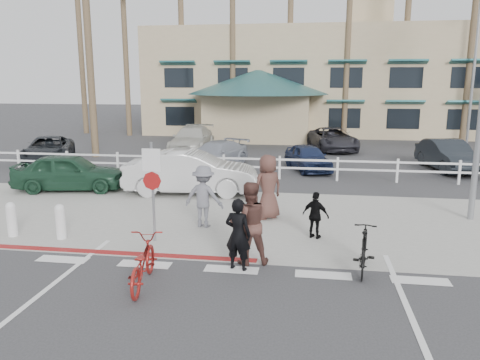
% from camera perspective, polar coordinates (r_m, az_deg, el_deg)
% --- Properties ---
extents(ground, '(140.00, 140.00, 0.00)m').
position_cam_1_polar(ground, '(9.99, -1.63, -12.26)').
color(ground, '#333335').
extents(bike_path, '(12.00, 16.00, 0.01)m').
position_cam_1_polar(bike_path, '(8.24, -4.20, -17.87)').
color(bike_path, '#333335').
rests_on(bike_path, ground).
extents(sidewalk_plaza, '(22.00, 7.00, 0.01)m').
position_cam_1_polar(sidewalk_plaza, '(14.16, 1.59, -4.80)').
color(sidewalk_plaza, gray).
rests_on(sidewalk_plaza, ground).
extents(cross_street, '(40.00, 5.00, 0.01)m').
position_cam_1_polar(cross_street, '(18.01, 3.13, -1.15)').
color(cross_street, '#333335').
rests_on(cross_street, ground).
extents(parking_lot, '(50.00, 16.00, 0.01)m').
position_cam_1_polar(parking_lot, '(27.32, 5.04, 3.35)').
color(parking_lot, '#333335').
rests_on(parking_lot, ground).
extents(curb_red, '(7.00, 0.25, 0.02)m').
position_cam_1_polar(curb_red, '(11.89, -15.11, -8.56)').
color(curb_red, maroon).
rests_on(curb_red, ground).
extents(rail_fence, '(29.40, 0.16, 1.00)m').
position_cam_1_polar(rail_fence, '(19.82, 5.14, 1.50)').
color(rail_fence, silver).
rests_on(rail_fence, ground).
extents(building, '(28.00, 16.00, 11.30)m').
position_cam_1_polar(building, '(39.99, 9.35, 14.09)').
color(building, tan).
rests_on(building, ground).
extents(sign_post, '(0.50, 0.10, 2.90)m').
position_cam_1_polar(sign_post, '(12.12, -10.58, -0.84)').
color(sign_post, gray).
rests_on(sign_post, ground).
extents(bollard_0, '(0.26, 0.26, 0.95)m').
position_cam_1_polar(bollard_0, '(13.21, -21.04, -4.75)').
color(bollard_0, silver).
rests_on(bollard_0, ground).
extents(bollard_1, '(0.26, 0.26, 0.95)m').
position_cam_1_polar(bollard_1, '(13.95, -26.07, -4.32)').
color(bollard_1, silver).
rests_on(bollard_1, ground).
extents(streetlight_1, '(0.60, 2.00, 9.50)m').
position_cam_1_polar(streetlight_1, '(34.56, 26.62, 11.86)').
color(streetlight_1, gray).
rests_on(streetlight_1, ground).
extents(palm_0, '(4.00, 4.00, 15.00)m').
position_cam_1_polar(palm_0, '(39.30, -18.94, 16.37)').
color(palm_0, '#153414').
rests_on(palm_0, ground).
extents(palm_1, '(4.00, 4.00, 13.00)m').
position_cam_1_polar(palm_1, '(36.67, -13.80, 15.45)').
color(palm_1, '#153414').
rests_on(palm_1, ground).
extents(palm_2, '(4.00, 4.00, 16.00)m').
position_cam_1_polar(palm_2, '(36.47, -7.17, 18.08)').
color(palm_2, '#153414').
rests_on(palm_2, ground).
extents(palm_3, '(4.00, 4.00, 14.00)m').
position_cam_1_polar(palm_3, '(34.54, -0.90, 16.84)').
color(palm_3, '#153414').
rests_on(palm_3, ground).
extents(palm_4, '(4.00, 4.00, 15.00)m').
position_cam_1_polar(palm_4, '(35.16, 6.13, 17.51)').
color(palm_4, '#153414').
rests_on(palm_4, ground).
extents(palm_5, '(4.00, 4.00, 13.00)m').
position_cam_1_polar(palm_5, '(34.13, 13.00, 15.76)').
color(palm_5, '#153414').
rests_on(palm_5, ground).
extents(palm_6, '(4.00, 4.00, 17.00)m').
position_cam_1_polar(palm_6, '(35.81, 19.77, 18.41)').
color(palm_6, '#153414').
rests_on(palm_6, ground).
extents(palm_7, '(4.00, 4.00, 14.00)m').
position_cam_1_polar(palm_7, '(35.63, 26.47, 15.48)').
color(palm_7, '#153414').
rests_on(palm_7, ground).
extents(palm_10, '(4.00, 4.00, 12.00)m').
position_cam_1_polar(palm_10, '(26.70, -17.98, 15.54)').
color(palm_10, '#153414').
rests_on(palm_10, ground).
extents(bike_red, '(0.89, 1.97, 1.00)m').
position_cam_1_polar(bike_red, '(9.81, -11.83, -9.83)').
color(bike_red, maroon).
rests_on(bike_red, ground).
extents(rider_red, '(0.67, 0.52, 1.63)m').
position_cam_1_polar(rider_red, '(10.27, -0.25, -6.66)').
color(rider_red, black).
rests_on(rider_red, ground).
extents(bike_black, '(0.71, 1.75, 1.02)m').
position_cam_1_polar(bike_black, '(10.62, 14.88, -8.18)').
color(bike_black, black).
rests_on(bike_black, ground).
extents(rider_black, '(1.08, 0.94, 1.91)m').
position_cam_1_polar(rider_black, '(10.59, 1.10, -5.29)').
color(rider_black, '#51312A').
rests_on(rider_black, ground).
extents(pedestrian_a, '(1.24, 0.84, 1.78)m').
position_cam_1_polar(pedestrian_a, '(13.28, -4.45, -2.03)').
color(pedestrian_a, slate).
rests_on(pedestrian_a, ground).
extents(pedestrian_child, '(0.80, 0.59, 1.26)m').
position_cam_1_polar(pedestrian_child, '(12.48, 9.21, -4.29)').
color(pedestrian_child, black).
rests_on(pedestrian_child, ground).
extents(pedestrian_b, '(1.14, 1.08, 1.96)m').
position_cam_1_polar(pedestrian_b, '(14.04, 3.41, -0.85)').
color(pedestrian_b, '#4C2E27').
rests_on(pedestrian_b, ground).
extents(car_white_sedan, '(4.99, 2.10, 1.60)m').
position_cam_1_polar(car_white_sedan, '(17.29, -5.95, 0.94)').
color(car_white_sedan, silver).
rests_on(car_white_sedan, ground).
extents(car_red_compact, '(4.37, 2.37, 1.41)m').
position_cam_1_polar(car_red_compact, '(18.89, -20.05, 0.93)').
color(car_red_compact, '#1B3F2B').
rests_on(car_red_compact, ground).
extents(lot_car_0, '(3.73, 5.14, 1.30)m').
position_cam_1_polar(lot_car_0, '(25.92, -22.31, 3.47)').
color(lot_car_0, black).
rests_on(lot_car_0, ground).
extents(lot_car_1, '(3.19, 4.48, 1.21)m').
position_cam_1_polar(lot_car_1, '(22.79, -2.98, 3.17)').
color(lot_car_1, '#8D939F').
rests_on(lot_car_1, ground).
extents(lot_car_2, '(2.56, 3.84, 1.21)m').
position_cam_1_polar(lot_car_2, '(21.98, 8.28, 2.75)').
color(lot_car_2, '#192446').
rests_on(lot_car_2, ground).
extents(lot_car_3, '(2.15, 4.48, 1.42)m').
position_cam_1_polar(lot_car_3, '(23.77, 23.96, 2.77)').
color(lot_car_3, black).
rests_on(lot_car_3, ground).
extents(lot_car_4, '(2.23, 5.10, 1.46)m').
position_cam_1_polar(lot_car_4, '(27.58, -5.87, 4.94)').
color(lot_car_4, beige).
rests_on(lot_car_4, ground).
extents(lot_car_5, '(3.25, 5.21, 1.34)m').
position_cam_1_polar(lot_car_5, '(28.68, 11.24, 4.93)').
color(lot_car_5, '#27262E').
rests_on(lot_car_5, ground).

